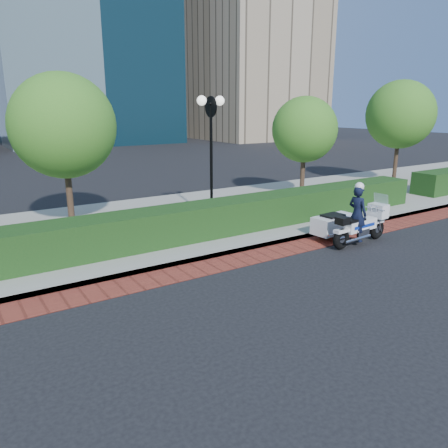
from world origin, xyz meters
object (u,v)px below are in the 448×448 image
tree_d (400,115)px  lamppost (211,139)px  police_motorcycle (349,221)px  tree_b (63,126)px  tree_c (305,130)px

tree_d → lamppost: bearing=-173.8°
tree_d → police_motorcycle: tree_d is taller
tree_b → police_motorcycle: 9.18m
tree_b → tree_d: 16.50m
lamppost → police_motorcycle: 5.31m
tree_d → police_motorcycle: 11.50m
lamppost → tree_b: size_ratio=0.86×
tree_b → police_motorcycle: (6.83, -5.48, -2.78)m
lamppost → tree_d: 12.09m
lamppost → tree_d: (12.00, 1.30, 0.65)m
tree_c → tree_d: tree_d is taller
lamppost → tree_c: 5.65m
tree_c → lamppost: bearing=-166.7°
tree_c → police_motorcycle: 6.77m
tree_b → lamppost: bearing=-16.1°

